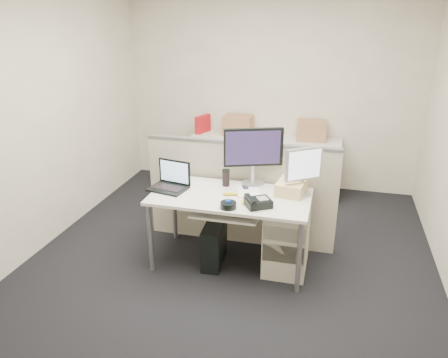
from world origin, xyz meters
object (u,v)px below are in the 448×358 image
(monitor_main, at_px, (253,157))
(desk, at_px, (230,201))
(desk_phone, at_px, (258,203))
(laptop, at_px, (168,177))

(monitor_main, bearing_deg, desk, -135.44)
(monitor_main, height_order, desk_phone, monitor_main)
(monitor_main, distance_m, desk_phone, 0.58)
(laptop, height_order, desk_phone, laptop)
(laptop, bearing_deg, desk, 12.53)
(laptop, xyz_separation_m, desk_phone, (0.92, -0.16, -0.10))
(desk, bearing_deg, monitor_main, 64.89)
(monitor_main, bearing_deg, laptop, -176.50)
(desk_phone, bearing_deg, laptop, 137.77)
(desk, height_order, monitor_main, monitor_main)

